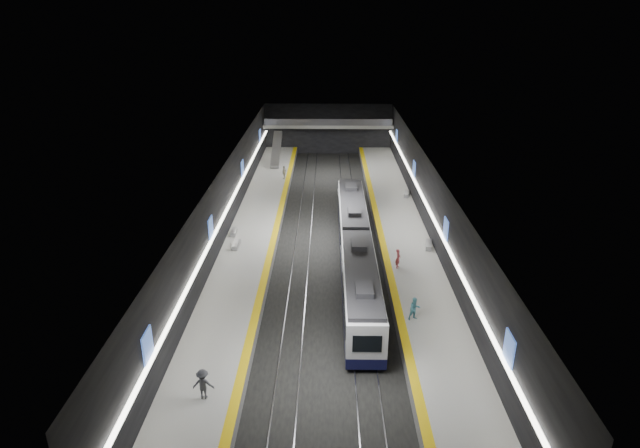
{
  "coord_description": "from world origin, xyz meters",
  "views": [
    {
      "loc": [
        -0.05,
        -49.57,
        21.99
      ],
      "look_at": [
        -0.77,
        -0.88,
        2.2
      ],
      "focal_mm": 30.0,
      "sensor_mm": 36.0,
      "label": 1
    }
  ],
  "objects_px": {
    "bench_left_far": "(234,232)",
    "passenger_left_b": "(203,384)",
    "bench_left_near": "(236,245)",
    "passenger_right_b": "(415,309)",
    "passenger_right_a": "(398,259)",
    "passenger_left_a": "(284,172)",
    "train": "(356,247)",
    "escalator": "(276,149)",
    "bench_right_near": "(429,245)",
    "bench_right_far": "(407,194)"
  },
  "relations": [
    {
      "from": "passenger_left_a",
      "to": "passenger_right_a",
      "type": "bearing_deg",
      "value": 46.85
    },
    {
      "from": "escalator",
      "to": "train",
      "type": "bearing_deg",
      "value": -72.77
    },
    {
      "from": "escalator",
      "to": "bench_right_near",
      "type": "relative_size",
      "value": 4.13
    },
    {
      "from": "bench_right_far",
      "to": "bench_left_far",
      "type": "bearing_deg",
      "value": -134.59
    },
    {
      "from": "bench_left_near",
      "to": "passenger_right_a",
      "type": "distance_m",
      "value": 15.28
    },
    {
      "from": "passenger_right_a",
      "to": "passenger_right_b",
      "type": "bearing_deg",
      "value": -159.66
    },
    {
      "from": "bench_left_near",
      "to": "passenger_left_b",
      "type": "distance_m",
      "value": 21.07
    },
    {
      "from": "escalator",
      "to": "passenger_left_b",
      "type": "bearing_deg",
      "value": -89.57
    },
    {
      "from": "passenger_right_a",
      "to": "passenger_left_a",
      "type": "xyz_separation_m",
      "value": [
        -11.84,
        25.71,
        0.03
      ]
    },
    {
      "from": "bench_left_near",
      "to": "bench_right_near",
      "type": "relative_size",
      "value": 0.94
    },
    {
      "from": "escalator",
      "to": "bench_left_far",
      "type": "xyz_separation_m",
      "value": [
        -1.88,
        -26.69,
        -1.69
      ]
    },
    {
      "from": "passenger_left_a",
      "to": "passenger_left_b",
      "type": "distance_m",
      "value": 42.63
    },
    {
      "from": "bench_left_near",
      "to": "bench_left_far",
      "type": "relative_size",
      "value": 1.05
    },
    {
      "from": "escalator",
      "to": "bench_right_near",
      "type": "xyz_separation_m",
      "value": [
        17.0,
        -29.63,
        -1.66
      ]
    },
    {
      "from": "passenger_right_a",
      "to": "passenger_left_b",
      "type": "distance_m",
      "value": 21.44
    },
    {
      "from": "bench_left_near",
      "to": "passenger_left_a",
      "type": "bearing_deg",
      "value": 85.75
    },
    {
      "from": "passenger_right_b",
      "to": "passenger_left_a",
      "type": "xyz_separation_m",
      "value": [
        -12.04,
        34.03,
        0.01
      ]
    },
    {
      "from": "bench_left_near",
      "to": "passenger_left_b",
      "type": "height_order",
      "value": "passenger_left_b"
    },
    {
      "from": "escalator",
      "to": "bench_left_near",
      "type": "relative_size",
      "value": 4.4
    },
    {
      "from": "bench_left_near",
      "to": "passenger_right_b",
      "type": "relative_size",
      "value": 1.03
    },
    {
      "from": "bench_left_near",
      "to": "passenger_right_b",
      "type": "bearing_deg",
      "value": -36.49
    },
    {
      "from": "passenger_left_a",
      "to": "passenger_left_b",
      "type": "height_order",
      "value": "passenger_left_b"
    },
    {
      "from": "bench_right_near",
      "to": "passenger_left_b",
      "type": "bearing_deg",
      "value": -118.66
    },
    {
      "from": "bench_right_near",
      "to": "passenger_left_b",
      "type": "distance_m",
      "value": 26.93
    },
    {
      "from": "bench_left_far",
      "to": "passenger_left_a",
      "type": "distance_m",
      "value": 18.86
    },
    {
      "from": "passenger_left_a",
      "to": "bench_right_far",
      "type": "bearing_deg",
      "value": 88.91
    },
    {
      "from": "train",
      "to": "bench_right_near",
      "type": "relative_size",
      "value": 15.52
    },
    {
      "from": "bench_right_near",
      "to": "passenger_left_a",
      "type": "height_order",
      "value": "passenger_left_a"
    },
    {
      "from": "escalator",
      "to": "passenger_right_a",
      "type": "bearing_deg",
      "value": -68.18
    },
    {
      "from": "bench_left_far",
      "to": "passenger_left_b",
      "type": "height_order",
      "value": "passenger_left_b"
    },
    {
      "from": "bench_right_near",
      "to": "passenger_right_b",
      "type": "xyz_separation_m",
      "value": [
        -3.23,
        -12.59,
        0.64
      ]
    },
    {
      "from": "train",
      "to": "bench_left_near",
      "type": "relative_size",
      "value": 16.53
    },
    {
      "from": "bench_left_far",
      "to": "passenger_right_a",
      "type": "distance_m",
      "value": 17.07
    },
    {
      "from": "train",
      "to": "passenger_left_a",
      "type": "distance_m",
      "value": 25.44
    },
    {
      "from": "escalator",
      "to": "bench_left_near",
      "type": "bearing_deg",
      "value": -92.18
    },
    {
      "from": "train",
      "to": "bench_left_far",
      "type": "relative_size",
      "value": 17.34
    },
    {
      "from": "escalator",
      "to": "bench_left_near",
      "type": "xyz_separation_m",
      "value": [
        -1.13,
        -29.8,
        -1.68
      ]
    },
    {
      "from": "bench_left_near",
      "to": "passenger_right_b",
      "type": "height_order",
      "value": "passenger_right_b"
    },
    {
      "from": "passenger_right_b",
      "to": "passenger_left_b",
      "type": "height_order",
      "value": "passenger_left_b"
    },
    {
      "from": "passenger_right_b",
      "to": "passenger_right_a",
      "type": "bearing_deg",
      "value": 71.19
    },
    {
      "from": "train",
      "to": "bench_left_far",
      "type": "height_order",
      "value": "train"
    },
    {
      "from": "bench_left_near",
      "to": "passenger_left_a",
      "type": "height_order",
      "value": "passenger_left_a"
    },
    {
      "from": "train",
      "to": "passenger_right_a",
      "type": "distance_m",
      "value": 3.96
    },
    {
      "from": "bench_left_near",
      "to": "passenger_left_b",
      "type": "bearing_deg",
      "value": -82.56
    },
    {
      "from": "bench_left_near",
      "to": "bench_left_far",
      "type": "height_order",
      "value": "bench_left_near"
    },
    {
      "from": "escalator",
      "to": "passenger_right_b",
      "type": "bearing_deg",
      "value": -71.94
    },
    {
      "from": "bench_left_far",
      "to": "passenger_right_b",
      "type": "bearing_deg",
      "value": -45.01
    },
    {
      "from": "train",
      "to": "escalator",
      "type": "relative_size",
      "value": 3.76
    },
    {
      "from": "bench_left_near",
      "to": "passenger_right_b",
      "type": "xyz_separation_m",
      "value": [
        14.9,
        -12.42,
        0.66
      ]
    },
    {
      "from": "bench_right_far",
      "to": "passenger_right_b",
      "type": "bearing_deg",
      "value": -83.63
    }
  ]
}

